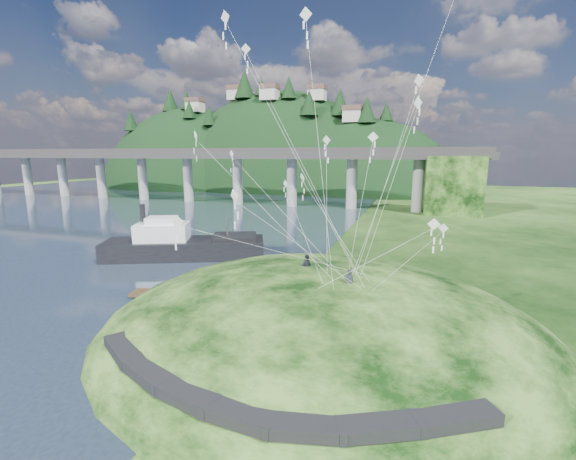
% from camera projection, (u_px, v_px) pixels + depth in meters
% --- Properties ---
extents(ground, '(320.00, 320.00, 0.00)m').
position_uv_depth(ground, '(216.00, 328.00, 30.35)').
color(ground, black).
rests_on(ground, ground).
extents(grass_hill, '(36.00, 32.00, 13.00)m').
position_uv_depth(grass_hill, '(320.00, 349.00, 30.00)').
color(grass_hill, black).
rests_on(grass_hill, ground).
extents(footpath, '(22.29, 5.84, 0.83)m').
position_uv_depth(footpath, '(252.00, 394.00, 18.55)').
color(footpath, black).
rests_on(footpath, ground).
extents(bridge, '(160.00, 11.00, 15.00)m').
position_uv_depth(bridge, '(256.00, 168.00, 101.87)').
color(bridge, '#2D2B2B').
rests_on(bridge, ground).
extents(far_ridge, '(153.00, 70.00, 94.50)m').
position_uv_depth(far_ridge, '(269.00, 205.00, 159.01)').
color(far_ridge, black).
rests_on(far_ridge, ground).
extents(work_barge, '(21.02, 13.21, 7.17)m').
position_uv_depth(work_barge, '(182.00, 244.00, 50.45)').
color(work_barge, black).
rests_on(work_barge, ground).
extents(wooden_dock, '(12.03, 4.31, 0.85)m').
position_uv_depth(wooden_dock, '(192.00, 295.00, 36.36)').
color(wooden_dock, '#392817').
rests_on(wooden_dock, ground).
extents(kite_flyers, '(4.61, 3.37, 1.96)m').
position_uv_depth(kite_flyers, '(321.00, 260.00, 28.20)').
color(kite_flyers, '#252832').
rests_on(kite_flyers, ground).
extents(kite_swarm, '(19.23, 15.99, 21.58)m').
position_uv_depth(kite_swarm, '(324.00, 126.00, 28.79)').
color(kite_swarm, white).
rests_on(kite_swarm, ground).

